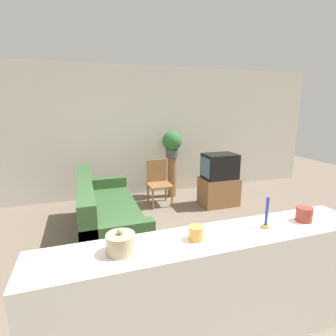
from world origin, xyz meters
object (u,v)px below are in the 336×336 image
at_px(wooden_chair, 158,181).
at_px(couch, 106,217).
at_px(potted_plant, 172,143).
at_px(decorative_bowl, 121,243).
at_px(television, 220,166).

bearing_deg(wooden_chair, couch, -136.34).
relative_size(potted_plant, decorative_bowl, 2.80).
distance_m(couch, potted_plant, 2.23).
distance_m(couch, television, 2.34).
height_order(television, potted_plant, potted_plant).
height_order(wooden_chair, potted_plant, potted_plant).
distance_m(wooden_chair, potted_plant, 0.86).
height_order(potted_plant, decorative_bowl, potted_plant).
relative_size(couch, decorative_bowl, 10.86).
bearing_deg(couch, television, 15.93).
xyz_separation_m(potted_plant, decorative_bowl, (-1.58, -3.49, -0.13)).
relative_size(television, potted_plant, 1.16).
xyz_separation_m(television, wooden_chair, (-1.09, 0.44, -0.31)).
relative_size(wooden_chair, potted_plant, 1.61).
bearing_deg(television, wooden_chair, 158.03).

